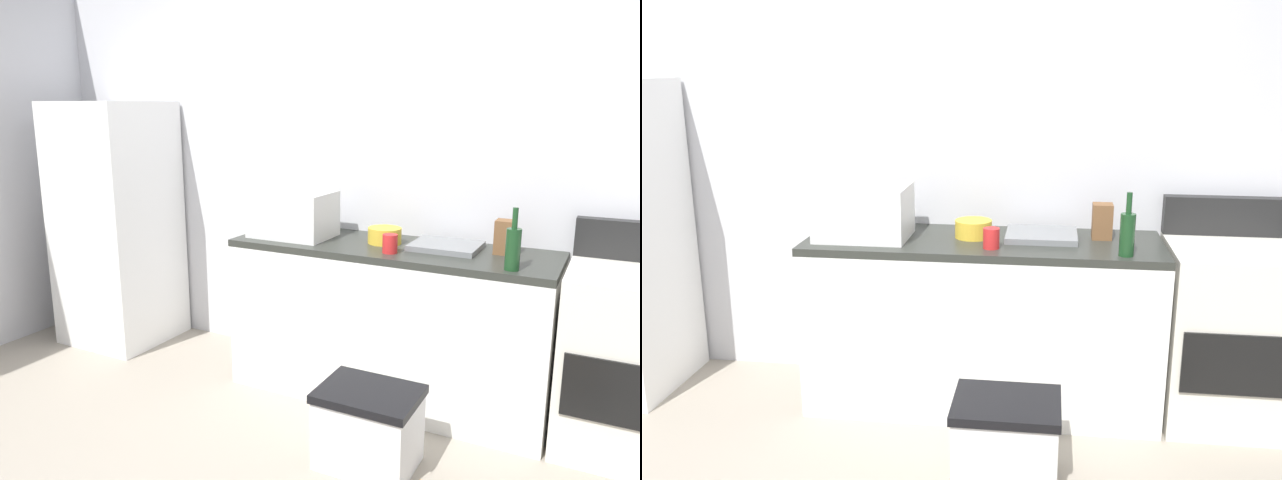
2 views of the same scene
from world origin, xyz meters
The scene contains 10 objects.
wall_back centered at (0.00, 1.55, 1.30)m, with size 5.00×0.10×2.60m, color silver.
kitchen_counter centered at (0.30, 1.20, 0.45)m, with size 1.80×0.60×0.90m.
stove_oven centered at (1.52, 1.21, 0.47)m, with size 0.60×0.61×1.10m.
microwave centered at (-0.31, 1.16, 1.04)m, with size 0.46×0.34×0.27m, color white.
sink_basin centered at (0.59, 1.27, 0.92)m, with size 0.36×0.32×0.03m, color slate.
wine_bottle centered at (0.99, 0.99, 1.01)m, with size 0.07×0.07×0.30m.
coffee_mug centered at (0.35, 1.04, 0.95)m, with size 0.08×0.08×0.10m, color red.
knife_block centered at (0.89, 1.30, 0.99)m, with size 0.10×0.10×0.18m, color brown.
mixing_bowl centered at (0.24, 1.24, 0.95)m, with size 0.19×0.19×0.09m, color gold.
storage_bin centered at (0.47, 0.50, 0.19)m, with size 0.46×0.36×0.38m.
Camera 2 is at (0.63, -2.13, 1.78)m, focal length 38.26 mm.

